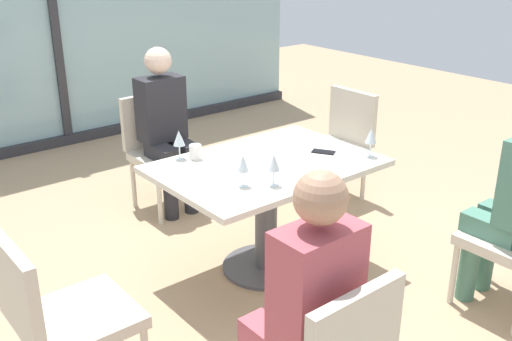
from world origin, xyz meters
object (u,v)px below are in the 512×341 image
object	(u,v)px
person_front_left	(305,301)
coffee_cup	(195,152)
dining_table_main	(266,190)
chair_near_window	(160,145)
chair_far_right	(338,139)
person_near_window	(166,123)
wine_glass_2	(371,136)
wine_glass_1	(179,139)
cell_phone_on_table	(323,152)
wine_glass_0	(243,164)
wine_glass_3	(274,163)
chair_side_end	(58,311)

from	to	relation	value
person_front_left	coffee_cup	distance (m)	1.59
dining_table_main	chair_near_window	size ratio (longest dim) A/B	1.50
chair_far_right	coffee_cup	bearing A→B (deg)	-173.16
person_near_window	wine_glass_2	bearing A→B (deg)	-68.95
dining_table_main	wine_glass_1	size ratio (longest dim) A/B	7.06
chair_near_window	person_near_window	size ratio (longest dim) A/B	0.69
cell_phone_on_table	person_near_window	bearing A→B (deg)	76.80
chair_near_window	cell_phone_on_table	bearing A→B (deg)	-73.64
chair_near_window	wine_glass_0	distance (m)	1.55
wine_glass_1	wine_glass_2	world-z (taller)	same
dining_table_main	chair_near_window	bearing A→B (deg)	90.00
wine_glass_3	coffee_cup	bearing A→B (deg)	99.29
person_front_left	coffee_cup	xyz separation A→B (m)	(0.50, 1.50, 0.08)
person_near_window	wine_glass_2	xyz separation A→B (m)	(0.57, -1.49, 0.16)
chair_near_window	wine_glass_3	world-z (taller)	wine_glass_3
wine_glass_3	cell_phone_on_table	bearing A→B (deg)	18.88
wine_glass_1	coffee_cup	world-z (taller)	wine_glass_1
dining_table_main	person_near_window	distance (m)	1.18
person_front_left	dining_table_main	bearing A→B (deg)	55.99
dining_table_main	person_front_left	distance (m)	1.42
chair_near_window	wine_glass_0	size ratio (longest dim) A/B	4.70
person_near_window	wine_glass_3	distance (m)	1.48
chair_far_right	wine_glass_0	distance (m)	1.70
wine_glass_2	wine_glass_3	bearing A→B (deg)	177.73
wine_glass_2	coffee_cup	distance (m)	1.08
person_front_left	wine_glass_3	xyz separation A→B (m)	(0.60, 0.89, 0.16)
coffee_cup	cell_phone_on_table	world-z (taller)	coffee_cup
chair_near_window	wine_glass_2	xyz separation A→B (m)	(0.57, -1.60, 0.37)
dining_table_main	chair_side_end	distance (m)	1.51
dining_table_main	chair_side_end	bearing A→B (deg)	-167.02
chair_near_window	person_front_left	distance (m)	2.59
wine_glass_0	person_near_window	bearing A→B (deg)	76.49
person_front_left	cell_phone_on_table	world-z (taller)	person_front_left
dining_table_main	chair_far_right	world-z (taller)	chair_far_right
chair_side_end	person_near_window	size ratio (longest dim) A/B	0.69
wine_glass_2	coffee_cup	bearing A→B (deg)	143.14
chair_far_right	wine_glass_3	distance (m)	1.62
wine_glass_0	coffee_cup	xyz separation A→B (m)	(0.04, 0.52, -0.09)
cell_phone_on_table	chair_side_end	bearing A→B (deg)	156.81
chair_far_right	wine_glass_1	distance (m)	1.60
chair_side_end	person_front_left	world-z (taller)	person_front_left
dining_table_main	chair_side_end	size ratio (longest dim) A/B	1.50
chair_far_right	person_front_left	xyz separation A→B (m)	(-1.97, -1.68, 0.20)
chair_near_window	wine_glass_3	xyz separation A→B (m)	(-0.19, -1.57, 0.37)
coffee_cup	wine_glass_3	bearing A→B (deg)	-80.71
chair_near_window	chair_side_end	size ratio (longest dim) A/B	1.00
chair_far_right	chair_side_end	bearing A→B (deg)	-162.28
person_near_window	wine_glass_1	distance (m)	0.88
wine_glass_2	coffee_cup	world-z (taller)	wine_glass_2
wine_glass_0	wine_glass_2	xyz separation A→B (m)	(0.90, -0.13, 0.00)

